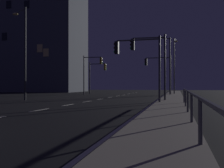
{
  "coord_description": "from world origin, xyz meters",
  "views": [
    {
      "loc": [
        7.3,
        -4.41,
        1.36
      ],
      "look_at": [
        1.76,
        18.6,
        1.46
      ],
      "focal_mm": 43.58,
      "sensor_mm": 36.0,
      "label": 1
    }
  ],
  "objects": [
    {
      "name": "traffic_light_far_right",
      "position": [
        -4.83,
        33.27,
        3.92
      ],
      "size": [
        2.9,
        0.35,
        5.67
      ],
      "color": "#4C4C51",
      "rests_on": "ground"
    },
    {
      "name": "lane_markings_center",
      "position": [
        0.0,
        21.0,
        0.01
      ],
      "size": [
        0.14,
        50.0,
        0.01
      ],
      "color": "silver",
      "rests_on": "ground"
    },
    {
      "name": "building_distant",
      "position": [
        -22.66,
        47.47,
        14.23
      ],
      "size": [
        21.29,
        11.24,
        28.45
      ],
      "color": "#4C515B",
      "rests_on": "ground"
    },
    {
      "name": "lane_edge_line",
      "position": [
        5.53,
        22.5,
        0.01
      ],
      "size": [
        0.14,
        53.0,
        0.01
      ],
      "color": "silver",
      "rests_on": "ground"
    },
    {
      "name": "traffic_light_far_left",
      "position": [
        4.47,
        15.73,
        3.55
      ],
      "size": [
        3.56,
        0.39,
        4.85
      ],
      "color": "#4C4C51",
      "rests_on": "sidewalk_right"
    },
    {
      "name": "barrier_fence",
      "position": [
        7.76,
        6.67,
        0.89
      ],
      "size": [
        0.09,
        17.44,
        0.98
      ],
      "color": "#59595E",
      "rests_on": "sidewalk_right"
    },
    {
      "name": "traffic_light_mid_right",
      "position": [
        -4.78,
        35.89,
        3.41
      ],
      "size": [
        2.87,
        0.39,
        4.91
      ],
      "color": "#38383D",
      "rests_on": "ground"
    },
    {
      "name": "sidewalk_right",
      "position": [
        6.84,
        17.5,
        0.07
      ],
      "size": [
        2.13,
        77.0,
        0.14
      ],
      "primitive_type": "cube",
      "color": "#9E937F",
      "rests_on": "ground"
    },
    {
      "name": "street_lamp_far_end",
      "position": [
        -6.38,
        17.79,
        5.03
      ],
      "size": [
        2.12,
        1.4,
        8.45
      ],
      "color": "#2D3033",
      "rests_on": "ground"
    },
    {
      "name": "ground_plane",
      "position": [
        0.0,
        17.5,
        0.0
      ],
      "size": [
        112.0,
        112.0,
        0.0
      ],
      "primitive_type": "plane",
      "color": "black",
      "rests_on": "ground"
    },
    {
      "name": "street_lamp_corner",
      "position": [
        6.13,
        31.8,
        4.62
      ],
      "size": [
        1.66,
        1.18,
        7.48
      ],
      "color": "#4C4C51",
      "rests_on": "sidewalk_right"
    },
    {
      "name": "street_lamp_mid_block",
      "position": [
        6.91,
        36.5,
        4.94
      ],
      "size": [
        0.61,
        1.67,
        8.12
      ],
      "color": "#4C4C51",
      "rests_on": "sidewalk_right"
    },
    {
      "name": "traffic_light_near_left",
      "position": [
        4.88,
        32.84,
        3.78
      ],
      "size": [
        3.62,
        0.35,
        5.19
      ],
      "color": "#4C4C51",
      "rests_on": "sidewalk_right"
    },
    {
      "name": "traffic_light_overhead_east",
      "position": [
        5.07,
        18.43,
        3.93
      ],
      "size": [
        3.01,
        0.35,
        5.45
      ],
      "color": "#38383D",
      "rests_on": "sidewalk_right"
    }
  ]
}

